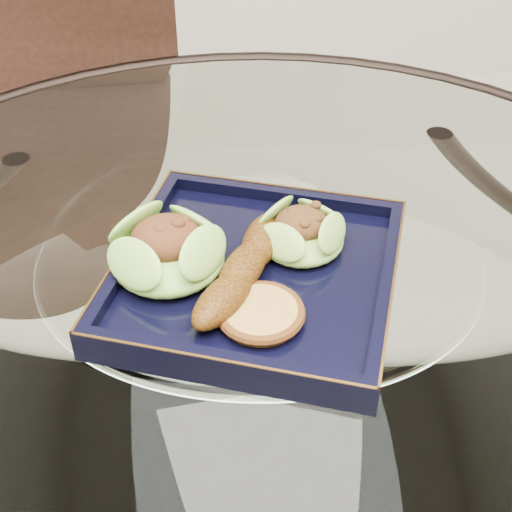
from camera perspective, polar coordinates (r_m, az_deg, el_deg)
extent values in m
cylinder|color=white|center=(0.73, 0.29, -2.54)|extent=(1.10, 1.10, 0.01)
torus|color=black|center=(0.73, 0.29, -2.54)|extent=(1.13, 1.13, 0.02)
cylinder|color=black|center=(1.24, 11.63, -6.01)|extent=(0.04, 0.04, 0.75)
cylinder|color=black|center=(1.21, -14.89, -8.17)|extent=(0.04, 0.04, 0.75)
cube|color=black|center=(1.29, -12.87, -1.05)|extent=(0.39, 0.39, 0.04)
cube|color=black|center=(1.30, -14.14, 12.09)|extent=(0.36, 0.03, 0.42)
cylinder|color=black|center=(1.36, -18.74, -13.20)|extent=(0.03, 0.03, 0.41)
cylinder|color=black|center=(1.33, -4.60, -12.31)|extent=(0.03, 0.03, 0.41)
cylinder|color=black|center=(1.58, -17.37, -3.88)|extent=(0.03, 0.03, 0.41)
cylinder|color=black|center=(1.55, -5.52, -2.91)|extent=(0.03, 0.03, 0.41)
cube|color=black|center=(0.71, 0.00, -1.87)|extent=(0.35, 0.35, 0.02)
ellipsoid|color=#63AD32|center=(0.70, -7.08, 0.24)|extent=(0.15, 0.15, 0.04)
ellipsoid|color=#558C28|center=(0.73, 3.64, 1.72)|extent=(0.12, 0.12, 0.03)
ellipsoid|color=#65380A|center=(0.68, -1.05, -1.01)|extent=(0.12, 0.17, 0.03)
cylinder|color=#B48A3C|center=(0.65, 0.37, -4.67)|extent=(0.08, 0.08, 0.01)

